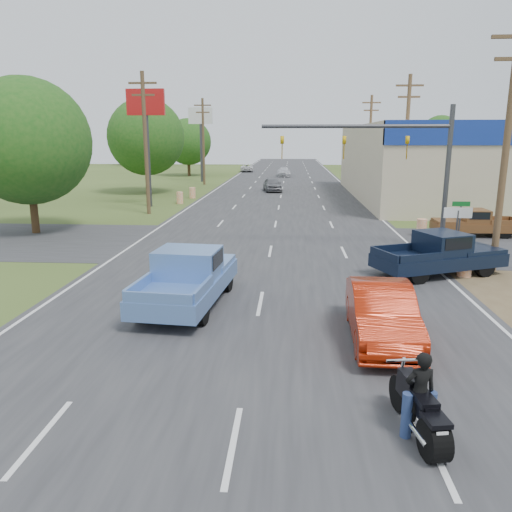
# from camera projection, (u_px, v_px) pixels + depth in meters

# --- Properties ---
(ground) EXTENTS (200.00, 200.00, 0.00)m
(ground) POSITION_uv_depth(u_px,v_px,m) (233.00, 446.00, 9.04)
(ground) COLOR #38481D
(ground) RESTS_ON ground
(main_road) EXTENTS (15.00, 180.00, 0.02)m
(main_road) POSITION_uv_depth(u_px,v_px,m) (281.00, 196.00, 47.87)
(main_road) COLOR #2D2D30
(main_road) RESTS_ON ground
(cross_road) EXTENTS (120.00, 10.00, 0.02)m
(cross_road) POSITION_uv_depth(u_px,v_px,m) (272.00, 243.00, 26.51)
(cross_road) COLOR #2D2D30
(cross_road) RESTS_ON ground
(utility_pole_1) EXTENTS (2.00, 0.28, 10.00)m
(utility_pole_1) POSITION_uv_depth(u_px,v_px,m) (507.00, 141.00, 19.79)
(utility_pole_1) COLOR #4C3823
(utility_pole_1) RESTS_ON ground
(utility_pole_2) EXTENTS (2.00, 0.28, 10.00)m
(utility_pole_2) POSITION_uv_depth(u_px,v_px,m) (406.00, 140.00, 37.26)
(utility_pole_2) COLOR #4C3823
(utility_pole_2) RESTS_ON ground
(utility_pole_3) EXTENTS (2.00, 0.28, 10.00)m
(utility_pole_3) POSITION_uv_depth(u_px,v_px,m) (370.00, 139.00, 54.74)
(utility_pole_3) COLOR #4C3823
(utility_pole_3) RESTS_ON ground
(utility_pole_5) EXTENTS (2.00, 0.28, 10.00)m
(utility_pole_5) POSITION_uv_depth(u_px,v_px,m) (145.00, 140.00, 35.65)
(utility_pole_5) COLOR #4C3823
(utility_pole_5) RESTS_ON ground
(utility_pole_6) EXTENTS (2.00, 0.28, 10.00)m
(utility_pole_6) POSITION_uv_depth(u_px,v_px,m) (203.00, 139.00, 58.95)
(utility_pole_6) COLOR #4C3823
(utility_pole_6) RESTS_ON ground
(tree_0) EXTENTS (7.14, 7.14, 8.84)m
(tree_0) POSITION_uv_depth(u_px,v_px,m) (27.00, 141.00, 28.21)
(tree_0) COLOR #422D19
(tree_0) RESTS_ON ground
(tree_1) EXTENTS (7.56, 7.56, 9.36)m
(tree_1) POSITION_uv_depth(u_px,v_px,m) (146.00, 137.00, 49.46)
(tree_1) COLOR #422D19
(tree_1) RESTS_ON ground
(tree_2) EXTENTS (6.72, 6.72, 8.32)m
(tree_2) POSITION_uv_depth(u_px,v_px,m) (188.00, 142.00, 72.95)
(tree_2) COLOR #422D19
(tree_2) RESTS_ON ground
(tree_5) EXTENTS (7.98, 7.98, 9.88)m
(tree_5) POSITION_uv_depth(u_px,v_px,m) (440.00, 136.00, 97.86)
(tree_5) COLOR #422D19
(tree_5) RESTS_ON ground
(tree_6) EXTENTS (8.82, 8.82, 10.92)m
(tree_6) POSITION_uv_depth(u_px,v_px,m) (140.00, 133.00, 101.83)
(tree_6) COLOR #422D19
(tree_6) RESTS_ON ground
(barrel_0) EXTENTS (0.56, 0.56, 1.00)m
(barrel_0) POSITION_uv_depth(u_px,v_px,m) (465.00, 264.00, 20.03)
(barrel_0) COLOR orange
(barrel_0) RESTS_ON ground
(barrel_1) EXTENTS (0.56, 0.56, 1.00)m
(barrel_1) POSITION_uv_depth(u_px,v_px,m) (422.00, 228.00, 28.25)
(barrel_1) COLOR orange
(barrel_1) RESTS_ON ground
(barrel_2) EXTENTS (0.56, 0.56, 1.00)m
(barrel_2) POSITION_uv_depth(u_px,v_px,m) (180.00, 198.00, 42.52)
(barrel_2) COLOR orange
(barrel_2) RESTS_ON ground
(barrel_3) EXTENTS (0.56, 0.56, 1.00)m
(barrel_3) POSITION_uv_depth(u_px,v_px,m) (192.00, 193.00, 46.38)
(barrel_3) COLOR orange
(barrel_3) RESTS_ON ground
(pole_sign_left_near) EXTENTS (3.00, 0.35, 9.20)m
(pole_sign_left_near) POSITION_uv_depth(u_px,v_px,m) (146.00, 116.00, 39.18)
(pole_sign_left_near) COLOR #3F3F44
(pole_sign_left_near) RESTS_ON ground
(pole_sign_left_far) EXTENTS (3.00, 0.35, 9.20)m
(pole_sign_left_far) POSITION_uv_depth(u_px,v_px,m) (201.00, 124.00, 62.48)
(pole_sign_left_far) COLOR #3F3F44
(pole_sign_left_far) RESTS_ON ground
(lane_sign) EXTENTS (1.20, 0.08, 2.52)m
(lane_sign) POSITION_uv_depth(u_px,v_px,m) (457.00, 222.00, 21.63)
(lane_sign) COLOR #3F3F44
(lane_sign) RESTS_ON ground
(street_name_sign) EXTENTS (0.80, 0.08, 2.61)m
(street_name_sign) POSITION_uv_depth(u_px,v_px,m) (459.00, 223.00, 23.12)
(street_name_sign) COLOR #3F3F44
(street_name_sign) RESTS_ON ground
(signal_mast) EXTENTS (9.12, 0.40, 7.00)m
(signal_mast) POSITION_uv_depth(u_px,v_px,m) (392.00, 152.00, 24.04)
(signal_mast) COLOR #3F3F44
(signal_mast) RESTS_ON ground
(red_convertible) EXTENTS (1.78, 4.73, 1.54)m
(red_convertible) POSITION_uv_depth(u_px,v_px,m) (382.00, 314.00, 13.61)
(red_convertible) COLOR #981B07
(red_convertible) RESTS_ON ground
(motorcycle) EXTENTS (0.85, 2.38, 1.21)m
(motorcycle) POSITION_uv_depth(u_px,v_px,m) (420.00, 412.00, 9.14)
(motorcycle) COLOR black
(motorcycle) RESTS_ON ground
(rider) EXTENTS (0.64, 0.47, 1.59)m
(rider) POSITION_uv_depth(u_px,v_px,m) (420.00, 398.00, 9.15)
(rider) COLOR black
(rider) RESTS_ON ground
(blue_pickup) EXTENTS (2.72, 5.88, 1.89)m
(blue_pickup) POSITION_uv_depth(u_px,v_px,m) (189.00, 276.00, 16.62)
(blue_pickup) COLOR black
(blue_pickup) RESTS_ON ground
(navy_pickup) EXTENTS (5.67, 3.98, 1.76)m
(navy_pickup) POSITION_uv_depth(u_px,v_px,m) (442.00, 253.00, 20.23)
(navy_pickup) COLOR black
(navy_pickup) RESTS_ON ground
(brown_pickup) EXTENTS (4.64, 1.85, 1.53)m
(brown_pickup) POSITION_uv_depth(u_px,v_px,m) (473.00, 223.00, 28.30)
(brown_pickup) COLOR black
(brown_pickup) RESTS_ON ground
(distant_car_grey) EXTENTS (2.34, 4.42, 1.43)m
(distant_car_grey) POSITION_uv_depth(u_px,v_px,m) (272.00, 185.00, 52.18)
(distant_car_grey) COLOR slate
(distant_car_grey) RESTS_ON ground
(distant_car_silver) EXTENTS (2.01, 4.59, 1.31)m
(distant_car_silver) POSITION_uv_depth(u_px,v_px,m) (284.00, 172.00, 72.89)
(distant_car_silver) COLOR silver
(distant_car_silver) RESTS_ON ground
(distant_car_white) EXTENTS (2.50, 4.69, 1.25)m
(distant_car_white) POSITION_uv_depth(u_px,v_px,m) (247.00, 168.00, 83.09)
(distant_car_white) COLOR silver
(distant_car_white) RESTS_ON ground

